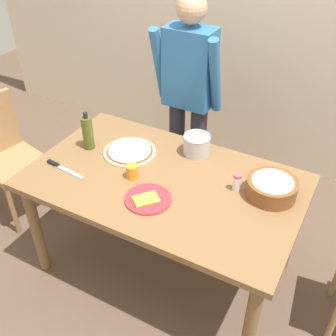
% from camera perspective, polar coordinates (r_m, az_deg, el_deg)
% --- Properties ---
extents(ground, '(8.00, 8.00, 0.00)m').
position_cam_1_polar(ground, '(2.92, -0.48, -13.39)').
color(ground, brown).
extents(wall_back, '(5.60, 0.10, 2.60)m').
position_cam_1_polar(wall_back, '(3.49, 13.07, 20.18)').
color(wall_back, beige).
rests_on(wall_back, ground).
extents(dining_table, '(1.60, 0.96, 0.76)m').
position_cam_1_polar(dining_table, '(2.45, -0.56, -3.27)').
color(dining_table, brown).
rests_on(dining_table, ground).
extents(person_cook, '(0.49, 0.25, 1.62)m').
position_cam_1_polar(person_cook, '(2.95, 2.89, 10.47)').
color(person_cook, '#2D2D38').
rests_on(person_cook, ground).
extents(chair_wooden_left, '(0.48, 0.48, 0.95)m').
position_cam_1_polar(chair_wooden_left, '(3.24, -21.74, 2.09)').
color(chair_wooden_left, '#A37A4C').
rests_on(chair_wooden_left, ground).
extents(pizza_raw_on_board, '(0.34, 0.34, 0.02)m').
position_cam_1_polar(pizza_raw_on_board, '(2.62, -5.37, 2.30)').
color(pizza_raw_on_board, beige).
rests_on(pizza_raw_on_board, dining_table).
extents(plate_with_slice, '(0.26, 0.26, 0.02)m').
position_cam_1_polar(plate_with_slice, '(2.24, -2.85, -4.34)').
color(plate_with_slice, red).
rests_on(plate_with_slice, dining_table).
extents(popcorn_bowl, '(0.28, 0.28, 0.11)m').
position_cam_1_polar(popcorn_bowl, '(2.31, 14.31, -2.52)').
color(popcorn_bowl, brown).
rests_on(popcorn_bowl, dining_table).
extents(olive_oil_bottle, '(0.07, 0.07, 0.26)m').
position_cam_1_polar(olive_oil_bottle, '(2.65, -11.14, 4.88)').
color(olive_oil_bottle, '#47561E').
rests_on(olive_oil_bottle, dining_table).
extents(steel_pot, '(0.17, 0.17, 0.13)m').
position_cam_1_polar(steel_pot, '(2.58, 4.04, 3.31)').
color(steel_pot, '#B7B7BC').
rests_on(steel_pot, dining_table).
extents(cup_orange, '(0.07, 0.07, 0.08)m').
position_cam_1_polar(cup_orange, '(2.39, -5.03, -0.48)').
color(cup_orange, orange).
rests_on(cup_orange, dining_table).
extents(salt_shaker, '(0.04, 0.04, 0.11)m').
position_cam_1_polar(salt_shaker, '(2.31, 9.57, -1.98)').
color(salt_shaker, white).
rests_on(salt_shaker, dining_table).
extents(chef_knife, '(0.29, 0.05, 0.02)m').
position_cam_1_polar(chef_knife, '(2.56, -14.75, 0.11)').
color(chef_knife, silver).
rests_on(chef_knife, dining_table).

